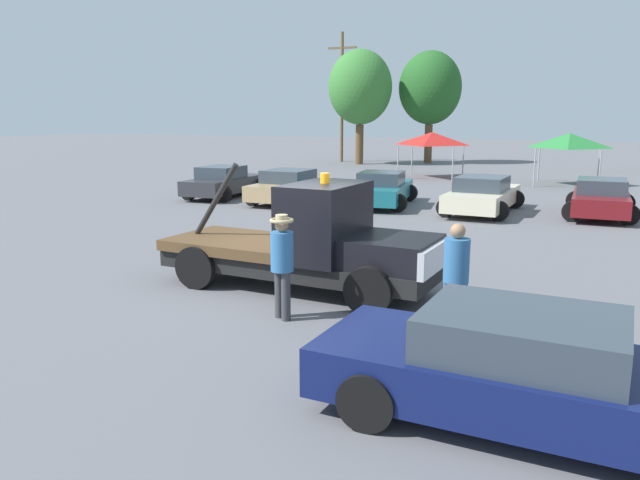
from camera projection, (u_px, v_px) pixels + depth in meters
ground_plane at (298, 288)px, 12.80m from camera, size 160.00×160.00×0.00m
tow_truck at (313, 245)px, 12.45m from camera, size 5.91×2.40×2.51m
foreground_car at (539, 374)px, 6.98m from camera, size 5.31×2.25×1.34m
person_near_truck at (456, 271)px, 9.88m from camera, size 0.41×0.41×1.83m
person_at_hood at (282, 258)px, 10.68m from camera, size 0.41×0.41×1.84m
parked_car_charcoal at (224, 182)px, 26.74m from camera, size 2.41×4.44×1.34m
parked_car_tan at (290, 186)px, 25.08m from camera, size 2.54×4.49×1.34m
parked_car_teal at (382, 189)px, 24.20m from camera, size 2.76×4.75×1.34m
parked_car_cream at (482, 195)px, 22.45m from camera, size 2.65×4.92×1.34m
parked_car_maroon at (601, 198)px, 21.56m from camera, size 2.40×4.45×1.34m
canopy_tent_red at (432, 139)px, 34.63m from camera, size 3.08×3.08×2.53m
canopy_tent_green at (570, 141)px, 30.87m from camera, size 2.98×2.98×2.59m
tree_center at (360, 87)px, 43.49m from camera, size 4.45×4.45×7.95m
tree_right at (430, 88)px, 44.40m from camera, size 4.44×4.44×7.93m
traffic_cone at (333, 246)px, 15.67m from camera, size 0.40×0.40×0.55m
utility_pole at (342, 94)px, 45.96m from camera, size 2.20×0.24×9.36m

